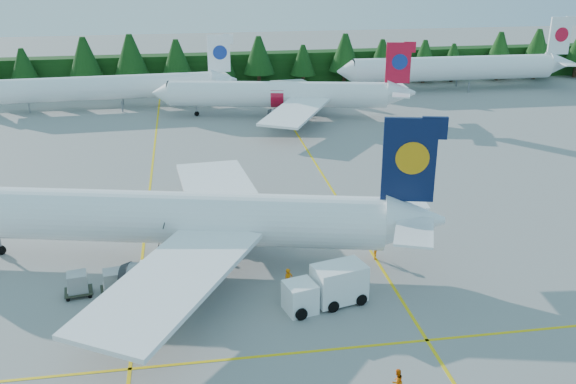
{
  "coord_description": "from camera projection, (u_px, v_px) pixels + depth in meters",
  "views": [
    {
      "loc": [
        -9.43,
        -41.42,
        25.5
      ],
      "look_at": [
        -0.39,
        14.52,
        3.5
      ],
      "focal_mm": 40.0,
      "sensor_mm": 36.0,
      "label": 1
    }
  ],
  "objects": [
    {
      "name": "taxi_stripe_a",
      "position": [
        147.0,
        213.0,
        65.07
      ],
      "size": [
        0.25,
        120.0,
        0.01
      ],
      "primitive_type": "cube",
      "color": "yellow",
      "rests_on": "ground"
    },
    {
      "name": "taxi_stripe_cross",
      "position": [
        342.0,
        348.0,
        43.22
      ],
      "size": [
        80.0,
        0.25,
        0.01
      ],
      "primitive_type": "cube",
      "color": "yellow",
      "rests_on": "ground"
    },
    {
      "name": "ground",
      "position": [
        323.0,
        303.0,
        48.75
      ],
      "size": [
        320.0,
        320.0,
        0.0
      ],
      "primitive_type": "plane",
      "color": "gray",
      "rests_on": "ground"
    },
    {
      "name": "airliner_red",
      "position": [
        273.0,
        95.0,
        99.88
      ],
      "size": [
        39.64,
        32.31,
        11.64
      ],
      "rotation": [
        0.0,
        0.0,
        -0.2
      ],
      "color": "white",
      "rests_on": "ground"
    },
    {
      "name": "crew_c",
      "position": [
        376.0,
        251.0,
        55.15
      ],
      "size": [
        0.64,
        0.76,
        1.57
      ],
      "primitive_type": "imported",
      "rotation": [
        0.0,
        0.0,
        1.21
      ],
      "color": "orange",
      "rests_on": "ground"
    },
    {
      "name": "service_truck",
      "position": [
        325.0,
        287.0,
        47.95
      ],
      "size": [
        6.66,
        3.82,
        3.04
      ],
      "rotation": [
        0.0,
        0.0,
        0.26
      ],
      "color": "white",
      "rests_on": "ground"
    },
    {
      "name": "crew_a",
      "position": [
        288.0,
        280.0,
        49.97
      ],
      "size": [
        0.84,
        0.7,
        1.96
      ],
      "primitive_type": "imported",
      "rotation": [
        0.0,
        0.0,
        0.37
      ],
      "color": "orange",
      "rests_on": "ground"
    },
    {
      "name": "airliner_navy",
      "position": [
        150.0,
        218.0,
        54.04
      ],
      "size": [
        43.98,
        35.78,
        12.99
      ],
      "rotation": [
        0.0,
        0.0,
        -0.23
      ],
      "color": "white",
      "rests_on": "ground"
    },
    {
      "name": "airstairs",
      "position": [
        179.0,
        265.0,
        52.81
      ],
      "size": [
        4.57,
        6.09,
        3.61
      ],
      "rotation": [
        0.0,
        0.0,
        0.35
      ],
      "color": "white",
      "rests_on": "ground"
    },
    {
      "name": "crew_b",
      "position": [
        397.0,
        381.0,
        38.72
      ],
      "size": [
        0.98,
        0.89,
        1.64
      ],
      "primitive_type": "imported",
      "rotation": [
        0.0,
        0.0,
        3.56
      ],
      "color": "#EC6204",
      "rests_on": "ground"
    },
    {
      "name": "airliner_far_right",
      "position": [
        446.0,
        68.0,
        118.16
      ],
      "size": [
        44.37,
        4.87,
        12.91
      ],
      "rotation": [
        0.0,
        0.0,
        -0.01
      ],
      "color": "white",
      "rests_on": "ground"
    },
    {
      "name": "taxi_stripe_b",
      "position": [
        339.0,
        201.0,
        68.04
      ],
      "size": [
        0.25,
        120.0,
        0.01
      ],
      "primitive_type": "cube",
      "color": "yellow",
      "rests_on": "ground"
    },
    {
      "name": "uld_pair",
      "position": [
        96.0,
        282.0,
        49.53
      ],
      "size": [
        5.02,
        1.98,
        1.61
      ],
      "rotation": [
        0.0,
        0.0,
        0.15
      ],
      "color": "#303526",
      "rests_on": "ground"
    },
    {
      "name": "treeline_hedge",
      "position": [
        234.0,
        69.0,
        123.12
      ],
      "size": [
        220.0,
        4.0,
        6.0
      ],
      "primitive_type": "cube",
      "color": "black",
      "rests_on": "ground"
    },
    {
      "name": "airliner_far_left",
      "position": [
        102.0,
        87.0,
        104.42
      ],
      "size": [
        39.55,
        5.63,
        11.49
      ],
      "rotation": [
        0.0,
        0.0,
        0.05
      ],
      "color": "white",
      "rests_on": "ground"
    }
  ]
}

